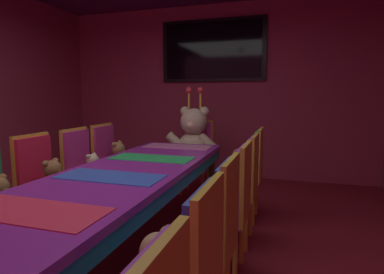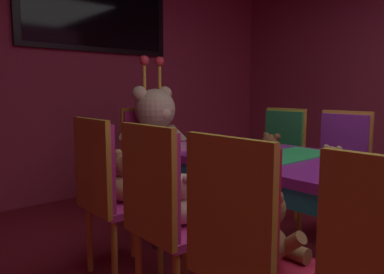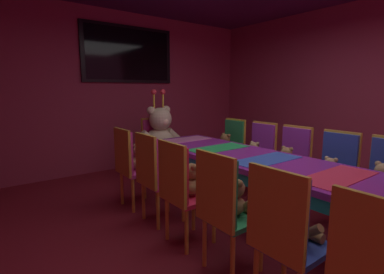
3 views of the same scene
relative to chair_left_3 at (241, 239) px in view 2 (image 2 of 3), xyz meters
The scene contains 14 objects.
wall_back 3.17m from the chair_left_3, 73.24° to the left, with size 5.20×0.12×2.80m, color #99334C.
chair_left_3 is the anchor object (origin of this frame).
teddy_left_3 0.15m from the chair_left_3, ahead, with size 0.26×0.33×0.31m.
chair_left_4 0.54m from the chair_left_3, 86.70° to the left, with size 0.42×0.41×0.98m.
teddy_left_4 0.57m from the chair_left_3, 72.23° to the left, with size 0.22×0.29×0.27m.
chair_left_5 1.08m from the chair_left_3, 89.38° to the left, with size 0.42×0.41×0.98m.
teddy_left_5 1.10m from the chair_left_3, 81.70° to the left, with size 0.26×0.34×0.32m.
chair_right_4 1.82m from the chair_left_3, 16.70° to the left, with size 0.42×0.41×0.98m.
teddy_right_4 1.69m from the chair_left_3, 18.09° to the left, with size 0.22×0.29×0.27m.
chair_right_5 2.06m from the chair_left_3, 32.01° to the left, with size 0.42×0.41×0.98m.
teddy_right_5 1.94m from the chair_left_3, 34.30° to the left, with size 0.26×0.33×0.32m.
throne_chair 2.15m from the chair_left_3, 65.77° to the left, with size 0.41×0.42×0.98m.
king_teddy_bear 2.00m from the chair_left_3, 63.72° to the left, with size 0.77×0.59×0.98m.
wall_tv 3.31m from the chair_left_3, 72.73° to the left, with size 1.70×0.06×0.99m.
Camera 2 is at (-1.87, -0.60, 1.14)m, focal length 34.35 mm.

